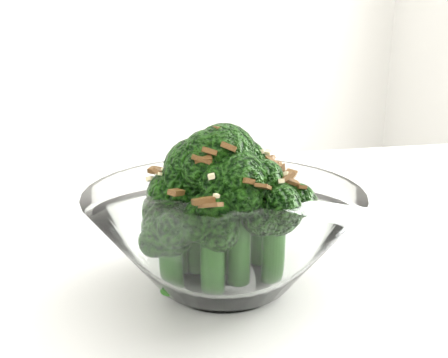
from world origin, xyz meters
name	(u,v)px	position (x,y,z in m)	size (l,w,h in m)	color
table	(305,283)	(0.02, 0.14, 0.68)	(1.36, 1.07, 0.75)	white
broccoli_dish	(223,227)	(-0.13, 0.06, 0.81)	(0.25, 0.25, 0.15)	white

